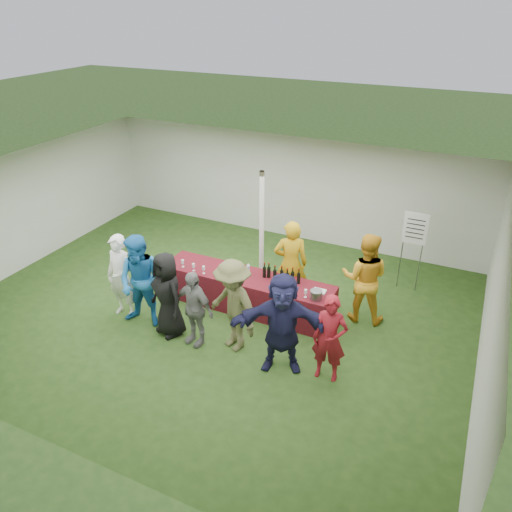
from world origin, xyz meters
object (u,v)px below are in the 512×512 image
at_px(dump_bucket, 316,295).
at_px(customer_6, 330,339).
at_px(staff_back, 365,278).
at_px(customer_4, 233,306).
at_px(customer_0, 121,277).
at_px(serving_table, 247,292).
at_px(staff_pourer, 291,264).
at_px(customer_3, 194,308).
at_px(customer_2, 168,295).
at_px(customer_5, 282,323).
at_px(wine_list_sign, 414,234).
at_px(customer_1, 141,282).

height_order(dump_bucket, customer_6, customer_6).
distance_m(staff_back, customer_4, 2.67).
bearing_deg(staff_back, dump_bucket, 43.28).
bearing_deg(customer_4, customer_0, -155.28).
height_order(serving_table, staff_pourer, staff_pourer).
xyz_separation_m(staff_back, customer_6, (-0.07, -1.94, -0.14)).
bearing_deg(customer_3, serving_table, 87.09).
bearing_deg(serving_table, customer_2, -124.55).
distance_m(customer_5, customer_6, 0.82).
relative_size(dump_bucket, customer_0, 0.13).
bearing_deg(serving_table, dump_bucket, -8.15).
bearing_deg(staff_pourer, customer_5, 83.98).
relative_size(customer_2, customer_3, 1.13).
relative_size(customer_2, customer_4, 0.94).
xyz_separation_m(serving_table, wine_list_sign, (2.84, 2.18, 0.94)).
bearing_deg(staff_back, customer_3, 31.15).
bearing_deg(customer_3, wine_list_sign, 59.68).
xyz_separation_m(customer_4, customer_6, (1.80, -0.04, -0.10)).
xyz_separation_m(wine_list_sign, customer_1, (-4.41, -3.54, -0.37)).
distance_m(customer_0, customer_6, 4.28).
bearing_deg(staff_pourer, customer_4, 54.02).
relative_size(customer_3, customer_6, 0.95).
distance_m(serving_table, customer_1, 2.15).
relative_size(customer_0, customer_3, 1.17).
bearing_deg(serving_table, wine_list_sign, 37.52).
bearing_deg(customer_0, customer_2, -1.47).
xyz_separation_m(dump_bucket, customer_4, (-1.19, -1.06, 0.05)).
relative_size(customer_5, customer_6, 1.17).
distance_m(dump_bucket, staff_pourer, 1.09).
height_order(serving_table, customer_2, customer_2).
bearing_deg(wine_list_sign, customer_0, -145.13).
relative_size(staff_back, customer_1, 0.99).
bearing_deg(customer_2, customer_0, -161.80).
xyz_separation_m(customer_2, customer_4, (1.31, 0.11, 0.05)).
distance_m(staff_pourer, customer_0, 3.37).
xyz_separation_m(customer_0, customer_5, (3.48, -0.14, 0.05)).
distance_m(staff_pourer, customer_2, 2.54).
distance_m(customer_0, customer_4, 2.47).
xyz_separation_m(dump_bucket, customer_0, (-3.66, -1.06, 0.04)).
bearing_deg(customer_4, customer_3, -141.66).
height_order(customer_4, customer_5, customer_5).
bearing_deg(wine_list_sign, staff_back, -111.66).
distance_m(dump_bucket, customer_4, 1.59).
distance_m(customer_4, customer_5, 1.01).
xyz_separation_m(wine_list_sign, customer_4, (-2.49, -3.46, -0.42)).
bearing_deg(customer_4, customer_5, 16.48).
distance_m(customer_2, customer_3, 0.61).
relative_size(customer_3, customer_4, 0.84).
relative_size(staff_pourer, customer_6, 1.19).
height_order(serving_table, staff_back, staff_back).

